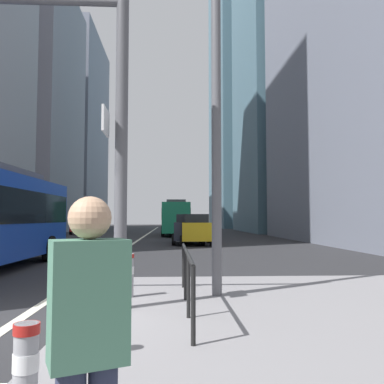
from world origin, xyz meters
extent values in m
plane|color=#28282B|center=(0.00, 20.00, 0.00)|extent=(160.00, 160.00, 0.00)
cube|color=gray|center=(5.50, -1.00, 0.07)|extent=(9.00, 10.00, 0.15)
cube|color=beige|center=(0.00, 30.00, 0.01)|extent=(0.20, 80.00, 0.01)
cube|color=gray|center=(-16.00, 43.86, 15.33)|extent=(11.62, 16.22, 30.67)
cube|color=slate|center=(-16.00, 65.33, 16.99)|extent=(11.14, 20.51, 33.98)
cube|color=slate|center=(17.00, 43.32, 24.95)|extent=(10.91, 17.18, 49.89)
cube|color=slate|center=(17.00, 69.83, 28.81)|extent=(12.25, 24.96, 57.62)
cylinder|color=black|center=(-2.24, 9.36, 0.50)|extent=(0.32, 1.01, 1.00)
cube|color=#198456|center=(3.00, 33.69, 1.73)|extent=(2.63, 11.38, 2.75)
cube|color=black|center=(3.00, 33.69, 2.07)|extent=(2.66, 11.15, 1.10)
cube|color=#4C4C51|center=(2.98, 31.99, 3.25)|extent=(1.79, 4.11, 0.30)
cylinder|color=black|center=(1.84, 37.34, 0.50)|extent=(0.31, 1.00, 1.00)
cylinder|color=black|center=(4.24, 37.31, 0.50)|extent=(0.31, 1.00, 1.00)
cylinder|color=black|center=(1.76, 30.07, 0.50)|extent=(0.31, 1.00, 1.00)
cylinder|color=black|center=(4.16, 30.05, 0.50)|extent=(0.31, 1.00, 1.00)
cube|color=maroon|center=(-6.88, 36.57, 0.87)|extent=(1.91, 4.49, 1.10)
cube|color=black|center=(-6.88, 36.72, 1.68)|extent=(1.56, 2.44, 0.52)
cylinder|color=black|center=(-5.92, 35.08, 0.32)|extent=(0.24, 0.65, 0.64)
cylinder|color=black|center=(-7.74, 35.03, 0.32)|extent=(0.24, 0.65, 0.64)
cylinder|color=black|center=(-6.01, 38.10, 0.32)|extent=(0.24, 0.65, 0.64)
cylinder|color=black|center=(-7.83, 38.05, 0.32)|extent=(0.24, 0.65, 0.64)
cube|color=gold|center=(4.08, 19.00, 0.87)|extent=(1.84, 4.25, 1.10)
cube|color=black|center=(4.08, 18.85, 1.68)|extent=(1.53, 2.30, 0.52)
cylinder|color=black|center=(3.19, 20.44, 0.32)|extent=(0.23, 0.64, 0.64)
cylinder|color=black|center=(5.01, 20.42, 0.32)|extent=(0.23, 0.64, 0.64)
cylinder|color=black|center=(3.15, 17.57, 0.32)|extent=(0.23, 0.64, 0.64)
cylinder|color=black|center=(4.97, 17.55, 0.32)|extent=(0.23, 0.64, 0.64)
cube|color=#232838|center=(3.60, 19.87, 0.87)|extent=(1.85, 4.56, 1.10)
cube|color=black|center=(3.60, 19.72, 1.68)|extent=(1.53, 2.47, 0.52)
cylinder|color=black|center=(2.72, 21.43, 0.32)|extent=(0.23, 0.64, 0.64)
cylinder|color=black|center=(4.54, 21.40, 0.32)|extent=(0.23, 0.64, 0.64)
cylinder|color=black|center=(2.67, 18.34, 0.32)|extent=(0.23, 0.64, 0.64)
cylinder|color=black|center=(4.49, 18.31, 0.32)|extent=(0.23, 0.64, 0.64)
cylinder|color=#515156|center=(1.65, 0.31, 3.15)|extent=(0.22, 0.22, 6.00)
cube|color=white|center=(1.40, 0.13, 3.35)|extent=(0.04, 0.60, 0.44)
cylinder|color=#56565B|center=(3.45, 1.41, 4.15)|extent=(0.20, 0.20, 8.00)
cylinder|color=#99999E|center=(1.44, -3.57, 0.53)|extent=(0.18, 0.18, 0.75)
cylinder|color=white|center=(1.44, -3.57, 0.62)|extent=(0.19, 0.19, 0.14)
cylinder|color=#B21E19|center=(1.44, -3.57, 0.86)|extent=(0.20, 0.20, 0.08)
cylinder|color=#99999E|center=(1.47, -2.13, 0.56)|extent=(0.18, 0.18, 0.82)
cylinder|color=white|center=(1.47, -2.13, 0.66)|extent=(0.19, 0.19, 0.15)
cylinder|color=#B21E19|center=(1.47, -2.13, 0.93)|extent=(0.20, 0.20, 0.08)
cylinder|color=#99999E|center=(1.70, 1.32, 0.57)|extent=(0.18, 0.18, 0.84)
cylinder|color=white|center=(1.70, 1.32, 0.67)|extent=(0.19, 0.19, 0.15)
cylinder|color=#B21E19|center=(1.70, 1.32, 0.95)|extent=(0.20, 0.20, 0.08)
cylinder|color=black|center=(2.80, -1.74, 0.62)|extent=(0.06, 0.06, 0.95)
cylinder|color=black|center=(2.80, -0.38, 0.62)|extent=(0.06, 0.06, 0.95)
cylinder|color=black|center=(2.80, 0.99, 0.62)|extent=(0.06, 0.06, 0.95)
cylinder|color=black|center=(2.80, 2.36, 0.62)|extent=(0.06, 0.06, 0.95)
cylinder|color=black|center=(2.80, 0.31, 1.10)|extent=(0.06, 4.10, 0.06)
cube|color=#4C7F66|center=(2.11, -4.61, 1.27)|extent=(0.44, 0.37, 0.62)
sphere|color=tan|center=(2.11, -4.61, 1.70)|extent=(0.22, 0.22, 0.22)
camera|label=1|loc=(2.53, -6.72, 1.70)|focal=37.61mm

